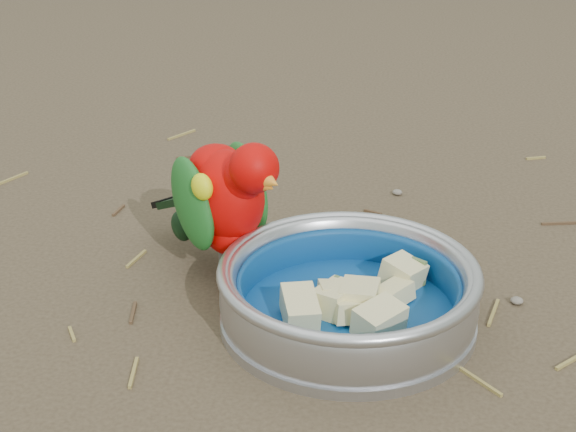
# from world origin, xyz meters

# --- Properties ---
(ground) EXTENTS (60.00, 60.00, 0.00)m
(ground) POSITION_xyz_m (0.00, 0.00, 0.00)
(ground) COLOR #473A2A
(food_bowl) EXTENTS (0.24, 0.24, 0.02)m
(food_bowl) POSITION_xyz_m (0.09, -0.03, 0.01)
(food_bowl) COLOR #B2B2BA
(food_bowl) RESTS_ON ground
(bowl_wall) EXTENTS (0.24, 0.24, 0.04)m
(bowl_wall) POSITION_xyz_m (0.09, -0.03, 0.04)
(bowl_wall) COLOR #B2B2BA
(bowl_wall) RESTS_ON food_bowl
(fruit_wedges) EXTENTS (0.14, 0.14, 0.03)m
(fruit_wedges) POSITION_xyz_m (0.09, -0.03, 0.03)
(fruit_wedges) COLOR beige
(fruit_wedges) RESTS_ON food_bowl
(lory_parrot) EXTENTS (0.20, 0.19, 0.15)m
(lory_parrot) POSITION_xyz_m (-0.04, 0.05, 0.08)
(lory_parrot) COLOR #C30402
(lory_parrot) RESTS_ON ground
(ground_debris) EXTENTS (0.90, 0.80, 0.01)m
(ground_debris) POSITION_xyz_m (0.00, 0.07, 0.00)
(ground_debris) COLOR olive
(ground_debris) RESTS_ON ground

